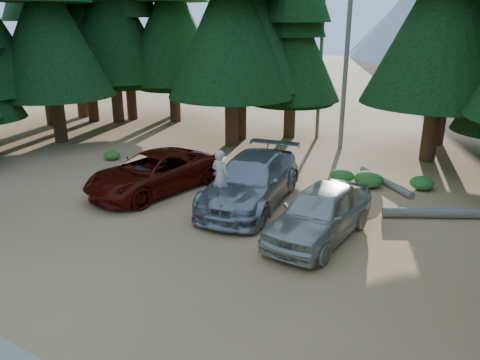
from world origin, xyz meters
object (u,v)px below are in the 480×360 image
(silver_minivan_center, at_px, (251,181))
(silver_minivan_right, at_px, (320,213))
(log_mid, at_px, (385,181))
(red_pickup, at_px, (153,172))
(log_right, at_px, (463,213))
(log_left, at_px, (243,177))
(frisbee_player, at_px, (220,177))

(silver_minivan_center, height_order, silver_minivan_right, silver_minivan_center)
(silver_minivan_center, bearing_deg, log_mid, 41.35)
(red_pickup, relative_size, silver_minivan_center, 0.92)
(silver_minivan_center, xyz_separation_m, log_right, (7.06, 2.68, -0.72))
(silver_minivan_center, bearing_deg, log_right, 10.38)
(red_pickup, relative_size, log_mid, 1.59)
(log_left, xyz_separation_m, log_right, (8.68, 0.56, 0.05))
(silver_minivan_center, height_order, log_right, silver_minivan_center)
(silver_minivan_right, height_order, log_right, silver_minivan_right)
(red_pickup, xyz_separation_m, silver_minivan_center, (4.03, 0.92, 0.11))
(log_left, xyz_separation_m, log_mid, (5.39, 2.67, 0.02))
(red_pickup, relative_size, silver_minivan_right, 1.15)
(frisbee_player, bearing_deg, log_left, -65.91)
(red_pickup, bearing_deg, silver_minivan_right, 4.21)
(frisbee_player, relative_size, log_right, 0.34)
(frisbee_player, height_order, log_mid, frisbee_player)
(silver_minivan_center, distance_m, frisbee_player, 1.75)
(silver_minivan_right, relative_size, log_left, 1.34)
(silver_minivan_center, distance_m, log_left, 2.77)
(log_right, bearing_deg, frisbee_player, -179.48)
(red_pickup, height_order, log_mid, red_pickup)
(silver_minivan_right, height_order, frisbee_player, frisbee_player)
(frisbee_player, xyz_separation_m, log_right, (7.34, 4.30, -1.30))
(silver_minivan_right, distance_m, frisbee_player, 3.69)
(silver_minivan_right, height_order, log_mid, silver_minivan_right)
(red_pickup, distance_m, silver_minivan_right, 7.39)
(log_mid, distance_m, log_right, 3.90)
(silver_minivan_right, distance_m, log_right, 5.55)
(silver_minivan_center, bearing_deg, log_left, 117.08)
(frisbee_player, bearing_deg, silver_minivan_center, -95.48)
(red_pickup, xyz_separation_m, frisbee_player, (3.75, -0.70, 0.68))
(silver_minivan_right, bearing_deg, log_left, 147.48)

